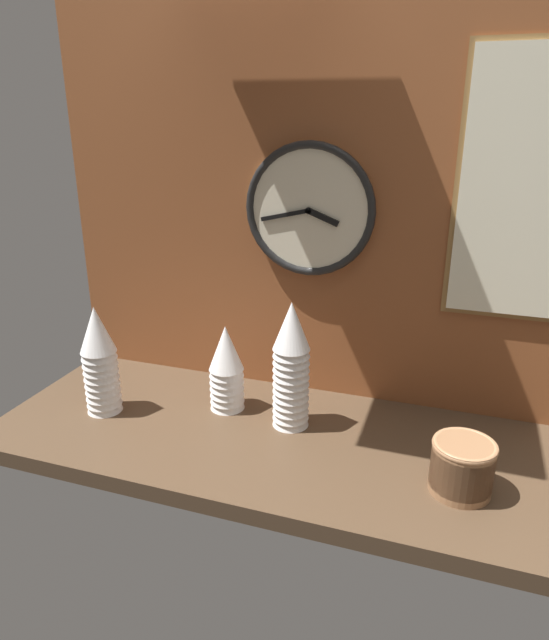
{
  "coord_description": "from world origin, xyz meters",
  "views": [
    {
      "loc": [
        0.27,
        -1.13,
        0.73
      ],
      "look_at": [
        -0.13,
        0.04,
        0.27
      ],
      "focal_mm": 32.0,
      "sensor_mm": 36.0,
      "label": 1
    }
  ],
  "objects_px": {
    "cup_stack_center_left": "(226,368)",
    "cup_stack_center": "(291,365)",
    "bowl_stack_right": "(462,466)",
    "wall_clock": "(309,210)",
    "cup_stack_far_left": "(100,360)"
  },
  "relations": [
    {
      "from": "cup_stack_center_left",
      "to": "cup_stack_center",
      "type": "height_order",
      "value": "cup_stack_center"
    },
    {
      "from": "cup_stack_center_left",
      "to": "bowl_stack_right",
      "type": "distance_m",
      "value": 0.61
    },
    {
      "from": "wall_clock",
      "to": "cup_stack_far_left",
      "type": "bearing_deg",
      "value": -149.25
    },
    {
      "from": "cup_stack_far_left",
      "to": "bowl_stack_right",
      "type": "distance_m",
      "value": 0.88
    },
    {
      "from": "cup_stack_center_left",
      "to": "cup_stack_center",
      "type": "distance_m",
      "value": 0.19
    },
    {
      "from": "cup_stack_center",
      "to": "cup_stack_far_left",
      "type": "bearing_deg",
      "value": -169.43
    },
    {
      "from": "cup_stack_far_left",
      "to": "cup_stack_center",
      "type": "height_order",
      "value": "cup_stack_center"
    },
    {
      "from": "cup_stack_far_left",
      "to": "bowl_stack_right",
      "type": "relative_size",
      "value": 2.2
    },
    {
      "from": "cup_stack_far_left",
      "to": "bowl_stack_right",
      "type": "xyz_separation_m",
      "value": [
        0.88,
        -0.05,
        -0.08
      ]
    },
    {
      "from": "cup_stack_far_left",
      "to": "wall_clock",
      "type": "relative_size",
      "value": 0.85
    },
    {
      "from": "bowl_stack_right",
      "to": "cup_stack_far_left",
      "type": "bearing_deg",
      "value": 176.86
    },
    {
      "from": "cup_stack_center_left",
      "to": "cup_stack_far_left",
      "type": "bearing_deg",
      "value": -158.58
    },
    {
      "from": "cup_stack_center_left",
      "to": "wall_clock",
      "type": "relative_size",
      "value": 0.69
    },
    {
      "from": "cup_stack_far_left",
      "to": "bowl_stack_right",
      "type": "height_order",
      "value": "cup_stack_far_left"
    },
    {
      "from": "cup_stack_center_left",
      "to": "cup_stack_far_left",
      "type": "distance_m",
      "value": 0.32
    }
  ]
}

